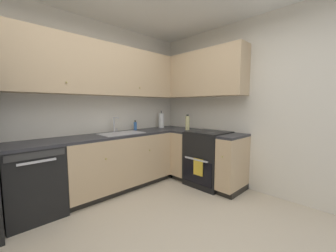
{
  "coord_description": "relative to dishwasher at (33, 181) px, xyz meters",
  "views": [
    {
      "loc": [
        -1.2,
        -1.32,
        1.32
      ],
      "look_at": [
        0.96,
        0.9,
        1.0
      ],
      "focal_mm": 21.5,
      "sensor_mm": 36.0,
      "label": 1
    }
  ],
  "objects": [
    {
      "name": "dishwasher",
      "position": [
        0.0,
        0.0,
        0.0
      ],
      "size": [
        0.6,
        0.63,
        0.85
      ],
      "color": "black",
      "rests_on": "ground_plane"
    },
    {
      "name": "oven_range",
      "position": [
        2.32,
        -0.89,
        0.02
      ],
      "size": [
        0.68,
        0.62,
        1.03
      ],
      "color": "black",
      "rests_on": "ground_plane"
    },
    {
      "name": "ground_plane",
      "position": [
        0.75,
        -1.45,
        -0.43
      ],
      "size": [
        3.71,
        3.49,
        0.02
      ],
      "primitive_type": "cube",
      "color": "beige"
    },
    {
      "name": "wall_back",
      "position": [
        0.75,
        0.33,
        0.89
      ],
      "size": [
        3.81,
        0.05,
        2.62
      ],
      "primitive_type": "cube",
      "color": "silver",
      "rests_on": "ground_plane"
    },
    {
      "name": "countertop_back",
      "position": [
        1.15,
        0.0,
        0.44
      ],
      "size": [
        2.9,
        0.6,
        0.03
      ],
      "primitive_type": "cube",
      "color": "#2D2D33",
      "rests_on": "lower_cabinets_back"
    },
    {
      "name": "lower_cabinets_back",
      "position": [
        1.15,
        0.0,
        0.0
      ],
      "size": [
        1.7,
        0.62,
        0.85
      ],
      "color": "tan",
      "rests_on": "ground_plane"
    },
    {
      "name": "oil_bottle",
      "position": [
        2.3,
        -0.44,
        0.59
      ],
      "size": [
        0.08,
        0.08,
        0.27
      ],
      "color": "beige",
      "rests_on": "countertop_right"
    },
    {
      "name": "upper_cabinets_back",
      "position": [
        0.99,
        0.14,
        1.43
      ],
      "size": [
        2.58,
        0.34,
        0.76
      ],
      "color": "tan"
    },
    {
      "name": "wall_right",
      "position": [
        2.63,
        -1.45,
        0.89
      ],
      "size": [
        0.05,
        3.59,
        2.62
      ],
      "primitive_type": "cube",
      "color": "silver",
      "rests_on": "ground_plane"
    },
    {
      "name": "lower_cabinets_right",
      "position": [
        2.31,
        -0.87,
        0.0
      ],
      "size": [
        0.62,
        1.16,
        0.85
      ],
      "color": "tan",
      "rests_on": "ground_plane"
    },
    {
      "name": "sink",
      "position": [
        1.2,
        -0.03,
        0.42
      ],
      "size": [
        0.65,
        0.4,
        0.1
      ],
      "color": "#B7B7BC",
      "rests_on": "countertop_back"
    },
    {
      "name": "soap_bottle",
      "position": [
        1.6,
        0.18,
        0.53
      ],
      "size": [
        0.06,
        0.06,
        0.17
      ],
      "color": "#3F72BF",
      "rests_on": "countertop_back"
    },
    {
      "name": "upper_cabinets_right",
      "position": [
        2.44,
        -0.56,
        1.43
      ],
      "size": [
        0.32,
        1.71,
        0.76
      ],
      "color": "tan"
    },
    {
      "name": "faucet",
      "position": [
        1.2,
        0.18,
        0.61
      ],
      "size": [
        0.07,
        0.16,
        0.25
      ],
      "color": "silver",
      "rests_on": "countertop_back"
    },
    {
      "name": "countertop_right",
      "position": [
        2.3,
        -0.87,
        0.44
      ],
      "size": [
        0.6,
        1.16,
        0.03
      ],
      "color": "#2D2D33",
      "rests_on": "lower_cabinets_right"
    },
    {
      "name": "paper_towel_roll",
      "position": [
        2.21,
        0.16,
        0.6
      ],
      "size": [
        0.11,
        0.11,
        0.34
      ],
      "color": "white",
      "rests_on": "countertop_back"
    }
  ]
}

